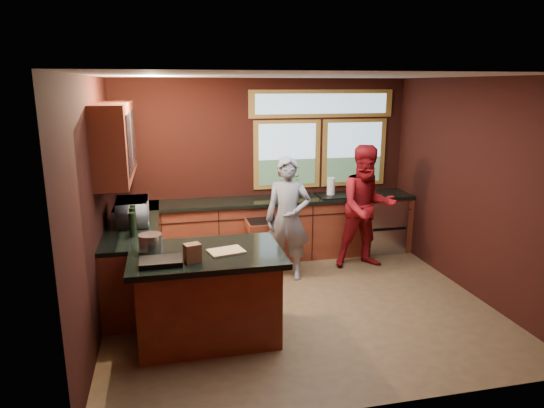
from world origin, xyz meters
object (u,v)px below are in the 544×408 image
object	(u,v)px
cutting_board	(226,251)
stock_pot	(151,243)
person_grey	(288,219)
person_red	(367,207)
island	(208,294)

from	to	relation	value
cutting_board	stock_pot	world-z (taller)	stock_pot
person_grey	person_red	xyz separation A→B (m)	(1.22, 0.18, 0.05)
cutting_board	stock_pot	distance (m)	0.78
person_red	person_grey	bearing A→B (deg)	-167.81
person_grey	person_red	bearing A→B (deg)	28.43
island	stock_pot	world-z (taller)	stock_pot
person_red	cutting_board	size ratio (longest dim) A/B	5.11
cutting_board	stock_pot	xyz separation A→B (m)	(-0.75, 0.20, 0.08)
stock_pot	island	bearing A→B (deg)	-15.26
island	cutting_board	xyz separation A→B (m)	(0.20, -0.05, 0.48)
island	cutting_board	world-z (taller)	cutting_board
island	stock_pot	distance (m)	0.80
island	stock_pot	xyz separation A→B (m)	(-0.55, 0.15, 0.56)
island	person_grey	xyz separation A→B (m)	(1.22, 1.39, 0.36)
cutting_board	stock_pot	size ratio (longest dim) A/B	1.46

